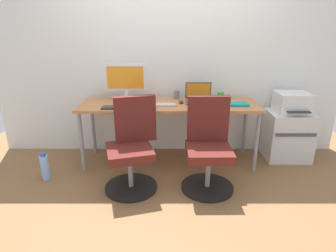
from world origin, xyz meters
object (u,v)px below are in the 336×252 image
Objects in this scene: desktop_monitor at (124,80)px; open_laptop at (198,97)px; water_bottle_on_floor at (44,167)px; side_cabinet at (286,135)px; coffee_mug at (219,96)px; office_chair_left at (131,149)px; printer at (291,102)px; office_chair_right at (207,148)px.

open_laptop is (0.87, -0.08, -0.20)m from desktop_monitor.
open_laptop reaches higher than water_bottle_on_floor.
coffee_mug is at bearing 173.42° from side_cabinet.
side_cabinet reaches higher than water_bottle_on_floor.
coffee_mug is at bearing 37.56° from office_chair_left.
water_bottle_on_floor is at bearing 172.50° from office_chair_left.
desktop_monitor reaches higher than water_bottle_on_floor.
desktop_monitor is (-2.00, 0.06, 0.27)m from printer.
office_chair_right is 1.56× the size of side_cabinet.
side_cabinet is 0.42m from printer.
water_bottle_on_floor is 1.90m from open_laptop.
coffee_mug is at bearing 1.90° from desktop_monitor.
side_cabinet is 2.89m from water_bottle_on_floor.
desktop_monitor is at bearing 141.08° from office_chair_right.
office_chair_left is 1.05m from open_laptop.
office_chair_left reaches higher than water_bottle_on_floor.
desktop_monitor reaches higher than open_laptop.
desktop_monitor is 0.89m from open_laptop.
office_chair_right reaches higher than side_cabinet.
coffee_mug is (-0.85, 0.10, 0.48)m from side_cabinet.
water_bottle_on_floor is (-0.97, 0.13, -0.28)m from office_chair_left.
coffee_mug is (1.15, 0.04, -0.20)m from desktop_monitor.
office_chair_left is 2.35× the size of printer.
open_laptop is (0.73, 0.66, 0.37)m from office_chair_left.
water_bottle_on_floor is (-2.83, -0.55, -0.16)m from side_cabinet.
office_chair_right reaches higher than printer.
office_chair_right is 3.03× the size of water_bottle_on_floor.
open_laptop is (-1.13, -0.02, 0.49)m from side_cabinet.
side_cabinet is 0.98m from coffee_mug.
water_bottle_on_floor is at bearing -169.01° from printer.
side_cabinet is 1.95× the size of open_laptop.
printer is 1.29× the size of open_laptop.
side_cabinet is at bearing -1.72° from desktop_monitor.
office_chair_right is 1.32m from printer.
printer is at bearing 10.99° from water_bottle_on_floor.
desktop_monitor is (-2.00, 0.06, 0.69)m from side_cabinet.
open_laptop is 0.31m from coffee_mug.
office_chair_right is 3.03× the size of open_laptop.
office_chair_right is (0.77, 0.00, 0.00)m from office_chair_left.
printer is 2.94m from water_bottle_on_floor.
printer reaches higher than coffee_mug.
office_chair_left is 1.56× the size of side_cabinet.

